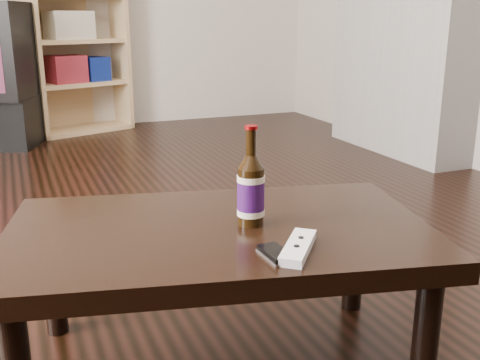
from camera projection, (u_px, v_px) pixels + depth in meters
name	position (u px, v px, depth m)	size (l,w,h in m)	color
floor	(77.00, 274.00, 2.11)	(5.00, 6.00, 0.01)	black
bookshelf	(73.00, 37.00, 4.53)	(0.87, 0.61, 1.47)	tan
coffee_table	(219.00, 245.00, 1.46)	(1.19, 0.86, 0.40)	black
beer_bottle	(251.00, 190.00, 1.43)	(0.08, 0.08, 0.26)	black
phone	(276.00, 254.00, 1.25)	(0.05, 0.10, 0.02)	silver
remote	(298.00, 247.00, 1.28)	(0.16, 0.18, 0.02)	silver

